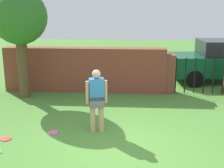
# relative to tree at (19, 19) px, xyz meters

# --- Properties ---
(ground_plane) EXTENTS (40.00, 40.00, 0.00)m
(ground_plane) POSITION_rel_tree_xyz_m (3.49, -3.73, -2.67)
(ground_plane) COLOR #4C8433
(brick_wall) EXTENTS (5.87, 0.50, 1.61)m
(brick_wall) POSITION_rel_tree_xyz_m (1.99, 0.85, -1.86)
(brick_wall) COLOR brown
(brick_wall) RESTS_ON ground
(tree) EXTENTS (1.83, 1.83, 3.66)m
(tree) POSITION_rel_tree_xyz_m (0.00, 0.00, 0.00)
(tree) COLOR brown
(tree) RESTS_ON ground
(person) EXTENTS (0.53, 0.30, 1.62)m
(person) POSITION_rel_tree_xyz_m (2.85, -2.76, -1.77)
(person) COLOR tan
(person) RESTS_ON ground
(fence_gate) EXTENTS (2.66, 0.44, 1.40)m
(fence_gate) POSITION_rel_tree_xyz_m (6.14, 0.85, -1.97)
(fence_gate) COLOR brown
(fence_gate) RESTS_ON ground
(car) EXTENTS (4.33, 2.20, 1.72)m
(car) POSITION_rel_tree_xyz_m (7.43, 2.60, -1.81)
(car) COLOR #0C4C2D
(car) RESTS_ON ground
(frisbee_pink) EXTENTS (0.27, 0.27, 0.02)m
(frisbee_pink) POSITION_rel_tree_xyz_m (1.74, -2.95, -2.66)
(frisbee_pink) COLOR pink
(frisbee_pink) RESTS_ON ground
(frisbee_red) EXTENTS (0.27, 0.27, 0.02)m
(frisbee_red) POSITION_rel_tree_xyz_m (0.68, -3.40, -2.66)
(frisbee_red) COLOR red
(frisbee_red) RESTS_ON ground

